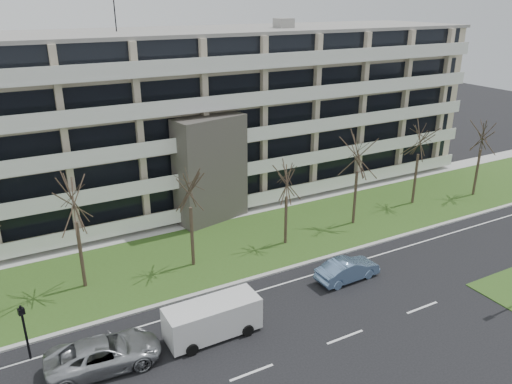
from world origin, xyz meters
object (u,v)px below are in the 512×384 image
blue_sedan (347,270)px  pedestrian_signal (24,326)px  silver_pickup (104,354)px  white_van (214,316)px

blue_sedan → pedestrian_signal: (-19.83, 1.66, 1.36)m
silver_pickup → white_van: white_van is taller
silver_pickup → white_van: 6.08m
blue_sedan → pedestrian_signal: bearing=83.2°
silver_pickup → pedestrian_signal: bearing=56.8°
blue_sedan → white_van: size_ratio=0.84×
blue_sedan → white_van: (-10.40, -1.16, 0.50)m
silver_pickup → white_van: size_ratio=1.07×
silver_pickup → pedestrian_signal: 4.40m
blue_sedan → pedestrian_signal: size_ratio=1.38×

